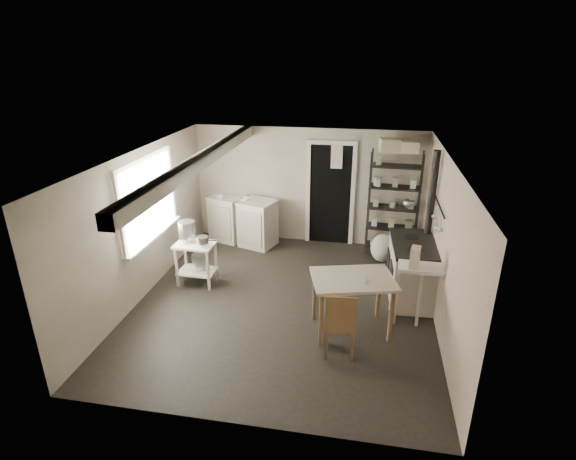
% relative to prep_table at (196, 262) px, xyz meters
% --- Properties ---
extents(floor, '(5.00, 5.00, 0.00)m').
position_rel_prep_table_xyz_m(floor, '(1.55, -0.34, -0.40)').
color(floor, black).
rests_on(floor, ground).
extents(ceiling, '(5.00, 5.00, 0.00)m').
position_rel_prep_table_xyz_m(ceiling, '(1.55, -0.34, 1.90)').
color(ceiling, beige).
rests_on(ceiling, wall_back).
extents(wall_back, '(4.50, 0.02, 2.30)m').
position_rel_prep_table_xyz_m(wall_back, '(1.55, 2.16, 0.75)').
color(wall_back, '#B9AE9E').
rests_on(wall_back, ground).
extents(wall_front, '(4.50, 0.02, 2.30)m').
position_rel_prep_table_xyz_m(wall_front, '(1.55, -2.84, 0.75)').
color(wall_front, '#B9AE9E').
rests_on(wall_front, ground).
extents(wall_left, '(0.02, 5.00, 2.30)m').
position_rel_prep_table_xyz_m(wall_left, '(-0.70, -0.34, 0.75)').
color(wall_left, '#B9AE9E').
rests_on(wall_left, ground).
extents(wall_right, '(0.02, 5.00, 2.30)m').
position_rel_prep_table_xyz_m(wall_right, '(3.80, -0.34, 0.75)').
color(wall_right, '#B9AE9E').
rests_on(wall_right, ground).
extents(window, '(0.12, 1.76, 1.28)m').
position_rel_prep_table_xyz_m(window, '(-0.67, -0.14, 1.10)').
color(window, white).
rests_on(window, wall_left).
extents(doorway, '(0.96, 0.10, 2.08)m').
position_rel_prep_table_xyz_m(doorway, '(2.00, 2.13, 0.60)').
color(doorway, white).
rests_on(doorway, ground).
extents(ceiling_beam, '(0.18, 5.00, 0.18)m').
position_rel_prep_table_xyz_m(ceiling_beam, '(0.35, -0.34, 1.80)').
color(ceiling_beam, white).
rests_on(ceiling_beam, ceiling).
extents(wallpaper_panel, '(0.01, 5.00, 2.30)m').
position_rel_prep_table_xyz_m(wallpaper_panel, '(3.79, -0.34, 0.75)').
color(wallpaper_panel, beige).
rests_on(wallpaper_panel, wall_right).
extents(utensil_rail, '(0.06, 1.20, 0.44)m').
position_rel_prep_table_xyz_m(utensil_rail, '(3.74, 0.26, 1.15)').
color(utensil_rail, silver).
rests_on(utensil_rail, wall_right).
extents(prep_table, '(0.65, 0.48, 0.73)m').
position_rel_prep_table_xyz_m(prep_table, '(0.00, 0.00, 0.00)').
color(prep_table, white).
rests_on(prep_table, ground).
extents(stockpot, '(0.36, 0.36, 0.29)m').
position_rel_prep_table_xyz_m(stockpot, '(-0.14, 0.06, 0.54)').
color(stockpot, silver).
rests_on(stockpot, prep_table).
extents(saucepan, '(0.21, 0.21, 0.11)m').
position_rel_prep_table_xyz_m(saucepan, '(0.17, -0.09, 0.45)').
color(saucepan, silver).
rests_on(saucepan, prep_table).
extents(bucket, '(0.29, 0.29, 0.26)m').
position_rel_prep_table_xyz_m(bucket, '(0.03, 0.05, -0.02)').
color(bucket, silver).
rests_on(bucket, prep_table).
extents(base_cabinets, '(1.52, 1.00, 0.92)m').
position_rel_prep_table_xyz_m(base_cabinets, '(0.29, 1.84, 0.06)').
color(base_cabinets, beige).
rests_on(base_cabinets, ground).
extents(mixing_bowl, '(0.30, 0.30, 0.06)m').
position_rel_prep_table_xyz_m(mixing_bowl, '(0.36, 1.76, 0.55)').
color(mixing_bowl, white).
rests_on(mixing_bowl, base_cabinets).
extents(counter_cup, '(0.15, 0.15, 0.10)m').
position_rel_prep_table_xyz_m(counter_cup, '(-0.11, 1.71, 0.57)').
color(counter_cup, white).
rests_on(counter_cup, base_cabinets).
extents(shelf_rack, '(0.96, 0.42, 1.98)m').
position_rel_prep_table_xyz_m(shelf_rack, '(3.21, 1.83, 0.55)').
color(shelf_rack, black).
rests_on(shelf_rack, ground).
extents(shelf_jar, '(0.10, 0.10, 0.17)m').
position_rel_prep_table_xyz_m(shelf_jar, '(2.91, 1.81, 0.96)').
color(shelf_jar, white).
rests_on(shelf_jar, shelf_rack).
extents(storage_box_a, '(0.38, 0.34, 0.23)m').
position_rel_prep_table_xyz_m(storage_box_a, '(3.05, 1.78, 1.61)').
color(storage_box_a, beige).
rests_on(storage_box_a, shelf_rack).
extents(storage_box_b, '(0.34, 0.32, 0.20)m').
position_rel_prep_table_xyz_m(storage_box_b, '(3.41, 1.78, 1.59)').
color(storage_box_b, beige).
rests_on(storage_box_b, shelf_rack).
extents(stove, '(0.72, 1.22, 0.94)m').
position_rel_prep_table_xyz_m(stove, '(3.47, 0.18, 0.04)').
color(stove, beige).
rests_on(stove, ground).
extents(stovepipe, '(0.14, 0.14, 1.38)m').
position_rel_prep_table_xyz_m(stovepipe, '(3.70, 0.62, 1.19)').
color(stovepipe, black).
rests_on(stovepipe, stove).
extents(side_ledge, '(0.63, 0.35, 0.95)m').
position_rel_prep_table_xyz_m(side_ledge, '(3.50, -0.64, 0.03)').
color(side_ledge, white).
rests_on(side_ledge, ground).
extents(oats_box, '(0.15, 0.21, 0.29)m').
position_rel_prep_table_xyz_m(oats_box, '(3.40, -0.69, 0.61)').
color(oats_box, beige).
rests_on(oats_box, side_ledge).
extents(work_table, '(1.25, 1.02, 0.83)m').
position_rel_prep_table_xyz_m(work_table, '(2.60, -0.91, -0.02)').
color(work_table, beige).
rests_on(work_table, ground).
extents(table_cup, '(0.12, 0.12, 0.09)m').
position_rel_prep_table_xyz_m(table_cup, '(2.78, -1.00, 0.41)').
color(table_cup, white).
rests_on(table_cup, work_table).
extents(chair, '(0.41, 0.43, 0.93)m').
position_rel_prep_table_xyz_m(chair, '(2.48, -1.44, 0.08)').
color(chair, brown).
rests_on(chair, ground).
extents(flour_sack, '(0.47, 0.41, 0.53)m').
position_rel_prep_table_xyz_m(flour_sack, '(3.07, 1.41, -0.16)').
color(flour_sack, silver).
rests_on(flour_sack, ground).
extents(floor_crock, '(0.17, 0.17, 0.16)m').
position_rel_prep_table_xyz_m(floor_crock, '(3.22, -0.27, -0.33)').
color(floor_crock, white).
rests_on(floor_crock, ground).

